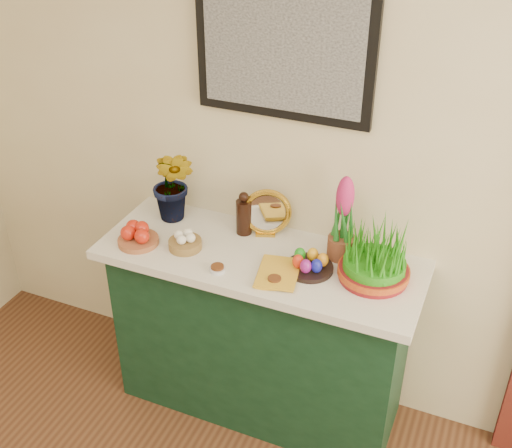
{
  "coord_description": "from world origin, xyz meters",
  "views": [
    {
      "loc": [
        0.57,
        -0.08,
        2.45
      ],
      "look_at": [
        -0.3,
        1.95,
        1.07
      ],
      "focal_mm": 45.0,
      "sensor_mm": 36.0,
      "label": 1
    }
  ],
  "objects": [
    {
      "name": "garlic_basket",
      "position": [
        -0.61,
        1.92,
        0.92
      ],
      "size": [
        0.15,
        0.15,
        0.08
      ],
      "color": "olive",
      "rests_on": "tablecloth"
    },
    {
      "name": "apple_bowl",
      "position": [
        -0.82,
        1.87,
        0.93
      ],
      "size": [
        0.23,
        0.23,
        0.09
      ],
      "color": "#9A5632",
      "rests_on": "tablecloth"
    },
    {
      "name": "spice_dish_right",
      "position": [
        -0.17,
        1.84,
        0.9
      ],
      "size": [
        0.07,
        0.07,
        0.03
      ],
      "color": "silver",
      "rests_on": "tablecloth"
    },
    {
      "name": "tablecloth",
      "position": [
        -0.3,
        2.0,
        0.87
      ],
      "size": [
        1.4,
        0.55,
        0.04
      ],
      "primitive_type": "cube",
      "color": "silver",
      "rests_on": "sideboard"
    },
    {
      "name": "sideboard",
      "position": [
        -0.3,
        2.0,
        0.42
      ],
      "size": [
        1.3,
        0.45,
        0.85
      ],
      "primitive_type": "cube",
      "color": "#133520",
      "rests_on": "ground"
    },
    {
      "name": "spice_dish_left",
      "position": [
        -0.41,
        1.82,
        0.9
      ],
      "size": [
        0.07,
        0.07,
        0.03
      ],
      "color": "silver",
      "rests_on": "tablecloth"
    },
    {
      "name": "hyacinth_green",
      "position": [
        -0.77,
        2.12,
        1.13
      ],
      "size": [
        0.26,
        0.22,
        0.48
      ],
      "primitive_type": "imported",
      "rotation": [
        0.0,
        0.0,
        -0.08
      ],
      "color": "#1F6C21",
      "rests_on": "tablecloth"
    },
    {
      "name": "egg_plate",
      "position": [
        -0.07,
        1.97,
        0.92
      ],
      "size": [
        0.21,
        0.21,
        0.08
      ],
      "color": "black",
      "rests_on": "tablecloth"
    },
    {
      "name": "vinegar_cruet",
      "position": [
        -0.43,
        2.13,
        0.98
      ],
      "size": [
        0.07,
        0.07,
        0.21
      ],
      "color": "black",
      "rests_on": "tablecloth"
    },
    {
      "name": "hyacinth_pink",
      "position": [
        0.02,
        2.12,
        1.06
      ],
      "size": [
        0.12,
        0.12,
        0.38
      ],
      "color": "brown",
      "rests_on": "tablecloth"
    },
    {
      "name": "mirror",
      "position": [
        -0.33,
        2.17,
        1.0
      ],
      "size": [
        0.22,
        0.12,
        0.22
      ],
      "color": "gold",
      "rests_on": "tablecloth"
    },
    {
      "name": "book",
      "position": [
        -0.25,
        1.87,
        0.9
      ],
      "size": [
        0.19,
        0.24,
        0.03
      ],
      "primitive_type": "imported",
      "rotation": [
        0.0,
        0.0,
        0.19
      ],
      "color": "gold",
      "rests_on": "tablecloth"
    },
    {
      "name": "wheatgrass_sabzeh",
      "position": [
        0.19,
        2.02,
        0.99
      ],
      "size": [
        0.29,
        0.29,
        0.24
      ],
      "color": "maroon",
      "rests_on": "tablecloth"
    }
  ]
}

